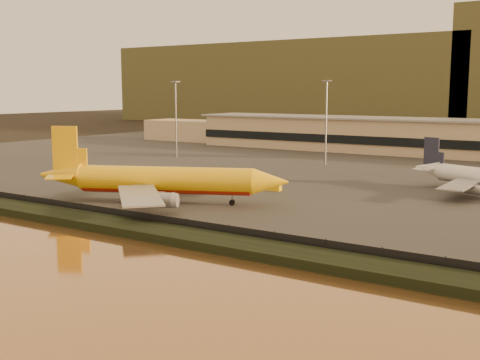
# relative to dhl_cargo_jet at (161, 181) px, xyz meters

# --- Properties ---
(ground) EXTENTS (900.00, 900.00, 0.00)m
(ground) POSITION_rel_dhl_cargo_jet_xyz_m (10.12, -4.28, -4.75)
(ground) COLOR black
(ground) RESTS_ON ground
(embankment) EXTENTS (320.00, 7.00, 1.40)m
(embankment) POSITION_rel_dhl_cargo_jet_xyz_m (10.12, -21.28, -4.05)
(embankment) COLOR black
(embankment) RESTS_ON ground
(tarmac) EXTENTS (320.00, 220.00, 0.20)m
(tarmac) POSITION_rel_dhl_cargo_jet_xyz_m (10.12, 90.72, -4.65)
(tarmac) COLOR #2D2D2D
(tarmac) RESTS_ON ground
(perimeter_fence) EXTENTS (300.00, 0.05, 2.20)m
(perimeter_fence) POSITION_rel_dhl_cargo_jet_xyz_m (10.12, -17.28, -3.45)
(perimeter_fence) COLOR black
(perimeter_fence) RESTS_ON tarmac
(terminal_building) EXTENTS (202.00, 25.00, 12.60)m
(terminal_building) POSITION_rel_dhl_cargo_jet_xyz_m (-4.40, 121.27, 1.50)
(terminal_building) COLOR tan
(terminal_building) RESTS_ON tarmac
(apron_light_masts) EXTENTS (152.20, 12.20, 25.40)m
(apron_light_masts) POSITION_rel_dhl_cargo_jet_xyz_m (25.12, 70.72, 10.96)
(apron_light_masts) COLOR slate
(apron_light_masts) RESTS_ON tarmac
(distant_hills) EXTENTS (470.00, 160.00, 70.00)m
(distant_hills) POSITION_rel_dhl_cargo_jet_xyz_m (-10.62, 335.72, 26.64)
(distant_hills) COLOR brown
(distant_hills) RESTS_ON ground
(dhl_cargo_jet) EXTENTS (48.29, 45.75, 15.22)m
(dhl_cargo_jet) POSITION_rel_dhl_cargo_jet_xyz_m (0.00, 0.00, 0.00)
(dhl_cargo_jet) COLOR yellow
(dhl_cargo_jet) RESTS_ON tarmac
(gse_vehicle_yellow) EXTENTS (3.85, 2.03, 1.66)m
(gse_vehicle_yellow) POSITION_rel_dhl_cargo_jet_xyz_m (11.01, 25.41, -3.71)
(gse_vehicle_yellow) COLOR yellow
(gse_vehicle_yellow) RESTS_ON tarmac
(gse_vehicle_white) EXTENTS (4.46, 3.27, 1.83)m
(gse_vehicle_white) POSITION_rel_dhl_cargo_jet_xyz_m (-4.76, 31.20, -3.63)
(gse_vehicle_white) COLOR silver
(gse_vehicle_white) RESTS_ON tarmac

